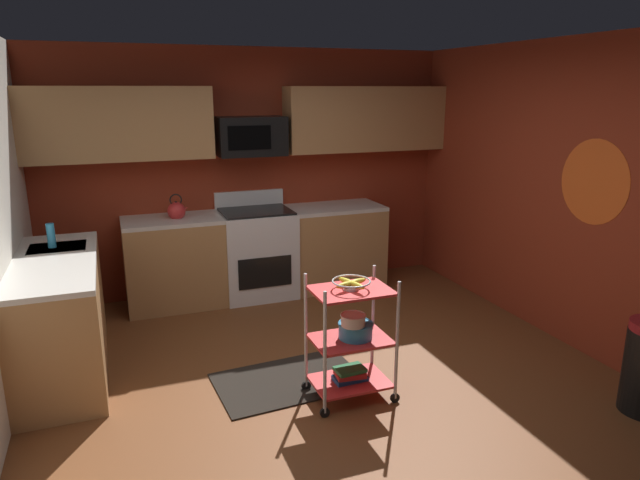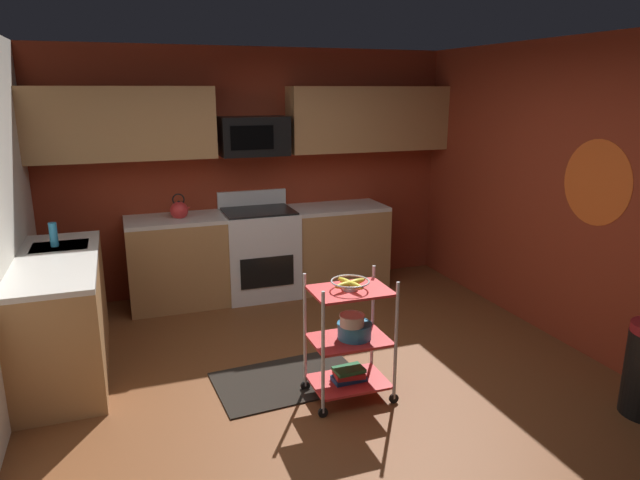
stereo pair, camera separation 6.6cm
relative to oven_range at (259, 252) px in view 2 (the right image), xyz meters
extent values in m
cube|color=brown|center=(0.03, -2.10, -0.50)|extent=(4.40, 4.80, 0.04)
cube|color=maroon|center=(0.03, 0.33, 0.82)|extent=(4.52, 0.06, 2.60)
cube|color=maroon|center=(2.26, -2.10, 0.82)|extent=(0.06, 4.80, 2.60)
cylinder|color=#E5591E|center=(2.23, -2.25, 0.97)|extent=(0.00, 0.69, 0.69)
cube|color=#B27F4C|center=(0.03, 0.00, -0.04)|extent=(2.77, 0.60, 0.88)
cube|color=silver|center=(0.03, 0.00, 0.42)|extent=(2.77, 0.60, 0.04)
cube|color=#B27F4C|center=(-1.87, -1.14, -0.04)|extent=(0.60, 1.67, 0.88)
cube|color=silver|center=(-1.87, -1.14, 0.42)|extent=(0.60, 1.67, 0.04)
cube|color=#B7BABC|center=(-1.87, -0.75, 0.36)|extent=(0.44, 0.36, 0.16)
cube|color=white|center=(0.00, 0.00, -0.02)|extent=(0.76, 0.64, 0.92)
cube|color=black|center=(0.00, -0.33, -0.13)|extent=(0.56, 0.01, 0.32)
cube|color=white|center=(0.00, 0.29, 0.53)|extent=(0.76, 0.06, 0.18)
cube|color=black|center=(0.00, 0.00, 0.45)|extent=(0.72, 0.60, 0.02)
cube|color=#B27F4C|center=(-1.28, 0.13, 1.37)|extent=(1.77, 0.33, 0.70)
cube|color=#B27F4C|center=(1.32, 0.13, 1.37)|extent=(1.83, 0.33, 0.70)
cube|color=black|center=(0.00, 0.11, 1.22)|extent=(0.70, 0.38, 0.40)
cube|color=black|center=(-0.06, -0.09, 1.22)|extent=(0.44, 0.01, 0.24)
cylinder|color=silver|center=(-0.18, -2.50, 0.00)|extent=(0.02, 0.02, 0.88)
cylinder|color=black|center=(-0.18, -2.50, -0.44)|extent=(0.07, 0.02, 0.07)
cylinder|color=silver|center=(0.36, -2.50, 0.00)|extent=(0.02, 0.02, 0.88)
cylinder|color=black|center=(0.36, -2.50, -0.44)|extent=(0.07, 0.02, 0.07)
cylinder|color=silver|center=(-0.18, -2.12, 0.00)|extent=(0.02, 0.02, 0.88)
cylinder|color=black|center=(-0.18, -2.12, -0.44)|extent=(0.07, 0.02, 0.07)
cylinder|color=silver|center=(0.36, -2.12, 0.00)|extent=(0.02, 0.02, 0.88)
cylinder|color=black|center=(0.36, -2.12, -0.44)|extent=(0.07, 0.02, 0.07)
cube|color=red|center=(0.09, -2.31, -0.36)|extent=(0.54, 0.39, 0.02)
cube|color=red|center=(0.09, -2.31, -0.03)|extent=(0.54, 0.39, 0.02)
cube|color=red|center=(0.09, -2.31, 0.34)|extent=(0.54, 0.39, 0.02)
torus|color=silver|center=(0.09, -2.31, 0.41)|extent=(0.27, 0.27, 0.01)
cylinder|color=silver|center=(0.09, -2.31, 0.36)|extent=(0.12, 0.12, 0.02)
ellipsoid|color=yellow|center=(0.14, -2.29, 0.40)|extent=(0.17, 0.09, 0.04)
ellipsoid|color=yellow|center=(0.07, -2.26, 0.40)|extent=(0.09, 0.17, 0.04)
ellipsoid|color=yellow|center=(0.04, -2.32, 0.40)|extent=(0.17, 0.09, 0.04)
ellipsoid|color=yellow|center=(0.10, -2.36, 0.40)|extent=(0.09, 0.17, 0.04)
cylinder|color=#338CBF|center=(0.13, -2.31, 0.04)|extent=(0.24, 0.24, 0.11)
torus|color=#338CBF|center=(0.13, -2.31, 0.09)|extent=(0.25, 0.25, 0.01)
cylinder|color=silver|center=(0.09, -2.35, 0.13)|extent=(0.17, 0.17, 0.08)
torus|color=silver|center=(0.09, -2.35, 0.17)|extent=(0.18, 0.18, 0.01)
cube|color=#1E4C8C|center=(0.09, -2.31, -0.33)|extent=(0.24, 0.14, 0.03)
cube|color=#B22626|center=(0.09, -2.31, -0.30)|extent=(0.22, 0.17, 0.04)
cube|color=#26723F|center=(0.09, -2.31, -0.26)|extent=(0.22, 0.16, 0.03)
sphere|color=red|center=(-0.81, 0.00, 0.51)|extent=(0.18, 0.18, 0.18)
sphere|color=black|center=(-0.81, 0.00, 0.60)|extent=(0.03, 0.03, 0.03)
cone|color=red|center=(-0.73, 0.00, 0.53)|extent=(0.09, 0.04, 0.06)
torus|color=black|center=(-0.81, 0.00, 0.63)|extent=(0.12, 0.01, 0.12)
cylinder|color=#2D8CBF|center=(-1.90, -0.76, 0.54)|extent=(0.06, 0.06, 0.20)
cube|color=black|center=(-0.26, -1.95, -0.47)|extent=(1.14, 0.77, 0.01)
camera|label=1|loc=(-1.42, -5.71, 1.70)|focal=31.83mm
camera|label=2|loc=(-1.36, -5.73, 1.70)|focal=31.83mm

